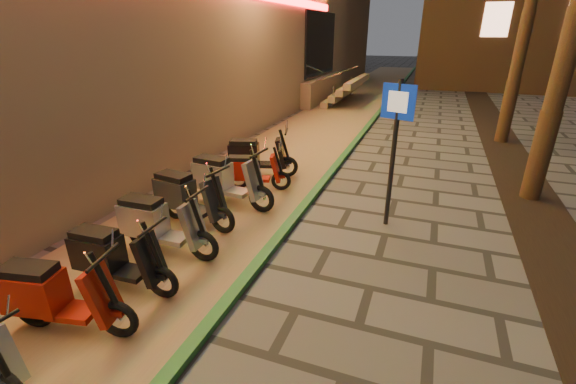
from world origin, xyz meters
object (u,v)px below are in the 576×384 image
at_px(scooter_7, 158,224).
at_px(scooter_10, 251,171).
at_px(pedestrian_sign, 395,135).
at_px(scooter_11, 254,156).
at_px(scooter_6, 113,257).
at_px(scooter_5, 53,296).
at_px(scooter_8, 186,197).
at_px(scooter_9, 224,179).

height_order(scooter_7, scooter_10, scooter_7).
relative_size(pedestrian_sign, scooter_11, 1.56).
bearing_deg(scooter_11, scooter_6, -105.05).
bearing_deg(scooter_6, scooter_10, 84.52).
xyz_separation_m(pedestrian_sign, scooter_5, (-3.37, -4.28, -1.23)).
distance_m(scooter_5, scooter_6, 0.92).
xyz_separation_m(scooter_5, scooter_10, (0.21, 4.95, -0.06)).
xyz_separation_m(scooter_8, scooter_10, (0.40, 1.95, -0.09)).
bearing_deg(scooter_11, scooter_10, -86.82).
height_order(scooter_5, scooter_10, scooter_5).
xyz_separation_m(scooter_7, scooter_10, (0.21, 3.02, -0.08)).
height_order(scooter_6, scooter_7, scooter_7).
relative_size(scooter_6, scooter_9, 0.87).
relative_size(scooter_8, scooter_11, 1.03).
xyz_separation_m(scooter_8, scooter_11, (0.10, 2.79, -0.01)).
height_order(scooter_8, scooter_11, scooter_8).
bearing_deg(scooter_10, scooter_7, -111.15).
relative_size(scooter_9, scooter_11, 1.08).
height_order(pedestrian_sign, scooter_10, pedestrian_sign).
height_order(pedestrian_sign, scooter_7, pedestrian_sign).
height_order(scooter_5, scooter_9, scooter_9).
relative_size(pedestrian_sign, scooter_6, 1.66).
bearing_deg(scooter_5, scooter_10, 75.88).
bearing_deg(scooter_8, scooter_9, 84.89).
height_order(scooter_7, scooter_8, scooter_8).
bearing_deg(scooter_6, scooter_5, -93.72).
bearing_deg(pedestrian_sign, scooter_11, 174.88).
bearing_deg(scooter_10, pedestrian_sign, -29.19).
relative_size(scooter_8, scooter_10, 1.21).
xyz_separation_m(scooter_6, scooter_7, (-0.02, 1.00, 0.03)).
bearing_deg(scooter_9, scooter_8, -98.75).
distance_m(scooter_5, scooter_11, 5.79).
distance_m(pedestrian_sign, scooter_7, 4.28).
relative_size(pedestrian_sign, scooter_7, 1.56).
height_order(scooter_7, scooter_11, same).
bearing_deg(scooter_11, scooter_5, -105.41).
height_order(scooter_9, scooter_11, scooter_9).
xyz_separation_m(scooter_7, scooter_11, (-0.09, 3.86, 0.00)).
distance_m(pedestrian_sign, scooter_8, 3.97).
height_order(scooter_5, scooter_7, scooter_7).
distance_m(scooter_7, scooter_8, 1.09).
bearing_deg(scooter_11, pedestrian_sign, -40.00).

